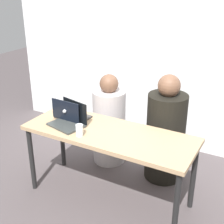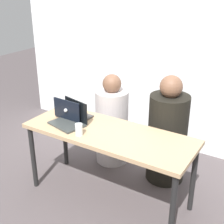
% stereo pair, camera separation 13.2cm
% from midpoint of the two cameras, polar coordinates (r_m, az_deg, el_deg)
% --- Properties ---
extents(ground_plane, '(12.00, 12.00, 0.00)m').
position_cam_midpoint_polar(ground_plane, '(3.35, -1.70, -15.20)').
color(ground_plane, '#4E4547').
extents(back_wall, '(4.50, 0.10, 2.57)m').
position_cam_midpoint_polar(back_wall, '(3.97, 8.67, 11.52)').
color(back_wall, silver).
rests_on(back_wall, ground).
extents(desk, '(1.65, 0.62, 0.75)m').
position_cam_midpoint_polar(desk, '(2.97, -1.86, -4.96)').
color(desk, tan).
rests_on(desk, ground).
extents(person_on_left, '(0.45, 0.45, 1.10)m').
position_cam_midpoint_polar(person_on_left, '(3.69, -1.55, -2.25)').
color(person_on_left, '#B7AFAF').
rests_on(person_on_left, ground).
extents(person_on_right, '(0.48, 0.48, 1.20)m').
position_cam_midpoint_polar(person_on_right, '(3.41, 8.65, -4.03)').
color(person_on_right, black).
rests_on(person_on_right, ground).
extents(laptop_back_left, '(0.34, 0.27, 0.22)m').
position_cam_midpoint_polar(laptop_back_left, '(3.21, -8.75, -0.52)').
color(laptop_back_left, '#383635').
rests_on(laptop_back_left, desk).
extents(laptop_front_left, '(0.38, 0.31, 0.23)m').
position_cam_midpoint_polar(laptop_front_left, '(3.09, -9.03, -1.47)').
color(laptop_front_left, '#353A38').
rests_on(laptop_front_left, desk).
extents(water_glass_left, '(0.07, 0.07, 0.11)m').
position_cam_midpoint_polar(water_glass_left, '(2.87, -7.29, -3.49)').
color(water_glass_left, white).
rests_on(water_glass_left, desk).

